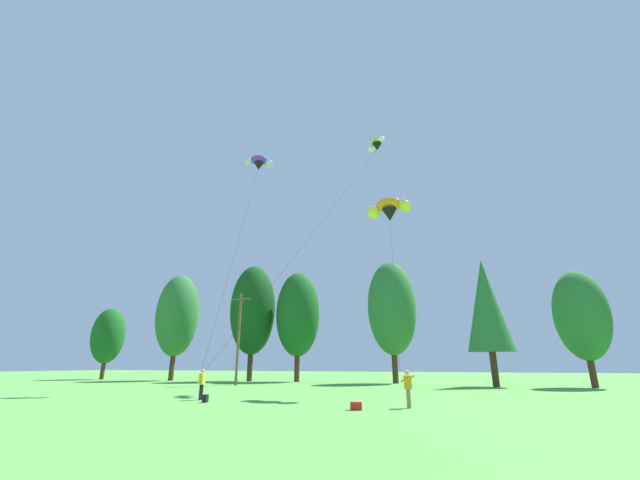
{
  "coord_description": "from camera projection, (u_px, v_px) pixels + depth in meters",
  "views": [
    {
      "loc": [
        9.04,
        4.46,
        1.94
      ],
      "look_at": [
        0.92,
        25.7,
        9.14
      ],
      "focal_mm": 22.1,
      "sensor_mm": 36.0,
      "label": 1
    }
  ],
  "objects": [
    {
      "name": "treeline_tree_e",
      "position": [
        392.0,
        308.0,
        44.58
      ],
      "size": [
        5.41,
        5.41,
        13.37
      ],
      "color": "#472D19",
      "rests_on": "ground_plane"
    },
    {
      "name": "parafoil_kite_far_purple",
      "position": [
        259.0,
        163.0,
        37.22
      ],
      "size": [
        3.44,
        9.9,
        19.72
      ],
      "color": "purple"
    },
    {
      "name": "backpack",
      "position": [
        205.0,
        398.0,
        21.1
      ],
      "size": [
        0.31,
        0.37,
        0.4
      ],
      "primitive_type": "cube",
      "rotation": [
        0.0,
        0.0,
        1.81
      ],
      "color": "black",
      "rests_on": "ground_plane"
    },
    {
      "name": "treeline_tree_a",
      "position": [
        108.0,
        336.0,
        55.09
      ],
      "size": [
        4.39,
        4.39,
        9.59
      ],
      "color": "#472D19",
      "rests_on": "ground_plane"
    },
    {
      "name": "treeline_tree_b",
      "position": [
        178.0,
        315.0,
        52.04
      ],
      "size": [
        5.44,
        5.44,
        13.49
      ],
      "color": "#472D19",
      "rests_on": "ground_plane"
    },
    {
      "name": "treeline_tree_f",
      "position": [
        486.0,
        305.0,
        37.62
      ],
      "size": [
        4.2,
        4.2,
        11.81
      ],
      "color": "#472D19",
      "rests_on": "ground_plane"
    },
    {
      "name": "treeline_tree_d",
      "position": [
        298.0,
        314.0,
        48.54
      ],
      "size": [
        5.32,
        5.32,
        13.04
      ],
      "color": "#472D19",
      "rests_on": "ground_plane"
    },
    {
      "name": "utility_pole",
      "position": [
        239.0,
        335.0,
        39.63
      ],
      "size": [
        2.2,
        0.26,
        9.01
      ],
      "color": "brown",
      "rests_on": "ground_plane"
    },
    {
      "name": "picnic_cooler",
      "position": [
        356.0,
        406.0,
        17.56
      ],
      "size": [
        0.6,
        0.49,
        0.34
      ],
      "primitive_type": "cube",
      "rotation": [
        0.0,
        0.0,
        0.28
      ],
      "color": "red",
      "rests_on": "ground_plane"
    },
    {
      "name": "parafoil_kite_high_lime_white",
      "position": [
        376.0,
        144.0,
        40.12
      ],
      "size": [
        9.24,
        16.21,
        22.85
      ],
      "color": "#93D633"
    },
    {
      "name": "kite_flyer_mid",
      "position": [
        408.0,
        385.0,
        18.57
      ],
      "size": [
        0.74,
        0.75,
        1.69
      ],
      "color": "gray",
      "rests_on": "ground_plane"
    },
    {
      "name": "treeline_tree_g",
      "position": [
        581.0,
        315.0,
        36.0
      ],
      "size": [
        4.59,
        4.59,
        10.35
      ],
      "color": "#472D19",
      "rests_on": "ground_plane"
    },
    {
      "name": "treeline_tree_c",
      "position": [
        253.0,
        309.0,
        50.21
      ],
      "size": [
        5.66,
        5.66,
        14.28
      ],
      "color": "#472D19",
      "rests_on": "ground_plane"
    },
    {
      "name": "kite_flyer_near",
      "position": [
        202.0,
        382.0,
        22.78
      ],
      "size": [
        0.3,
        0.59,
        1.69
      ],
      "color": "black",
      "rests_on": "ground_plane"
    },
    {
      "name": "parafoil_kite_mid_orange",
      "position": [
        389.0,
        209.0,
        30.16
      ],
      "size": [
        3.78,
        9.17,
        12.64
      ],
      "color": "orange"
    }
  ]
}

